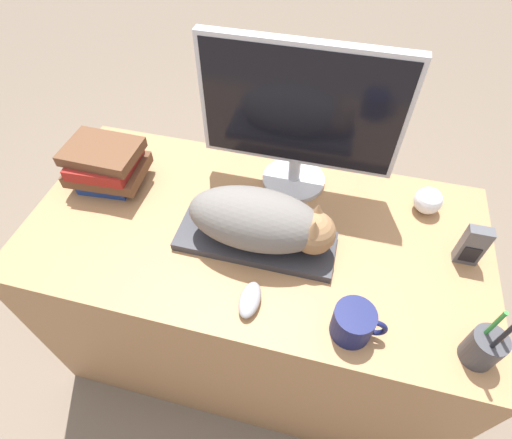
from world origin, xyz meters
name	(u,v)px	position (x,y,z in m)	size (l,w,h in m)	color
ground_plane	(233,419)	(0.00, 0.00, 0.00)	(12.00, 12.00, 0.00)	#6B5B4C
desk	(255,294)	(0.00, 0.33, 0.36)	(1.29, 0.65, 0.72)	#9E7047
keyboard	(255,241)	(0.01, 0.28, 0.73)	(0.43, 0.15, 0.02)	#2D2D33
cat	(263,221)	(0.04, 0.28, 0.82)	(0.38, 0.17, 0.16)	#66605B
monitor	(300,114)	(0.07, 0.54, 0.96)	(0.54, 0.19, 0.44)	#B7B7BC
computer_mouse	(250,300)	(0.05, 0.10, 0.73)	(0.05, 0.10, 0.03)	gray
coffee_mug	(354,323)	(0.29, 0.09, 0.76)	(0.12, 0.09, 0.08)	#141947
pen_cup	(484,347)	(0.56, 0.10, 0.77)	(0.07, 0.07, 0.20)	#38383D
baseball	(428,201)	(0.46, 0.52, 0.76)	(0.08, 0.08, 0.08)	silver
phone	(472,246)	(0.56, 0.36, 0.78)	(0.06, 0.03, 0.12)	#4C4C51
book_stack	(106,165)	(-0.47, 0.40, 0.79)	(0.23, 0.18, 0.14)	navy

